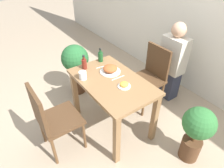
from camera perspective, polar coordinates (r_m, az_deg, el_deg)
The scene contains 15 objects.
ground_plane at distance 2.73m, azimuth 0.00°, elevation -11.45°, with size 16.00×16.00×0.00m, color tan.
wall_back at distance 3.06m, azimuth 25.07°, elevation 19.45°, with size 8.00×0.05×2.60m.
dining_table at distance 2.33m, azimuth 0.00°, elevation -1.47°, with size 1.03×0.64×0.72m.
chair_near at distance 2.22m, azimuth -16.78°, elevation -9.19°, with size 0.42×0.42×0.89m.
chair_far at distance 2.82m, azimuth 10.91°, elevation 2.77°, with size 0.42×0.42×0.89m.
food_plate at distance 2.38m, azimuth -0.52°, elevation 4.24°, with size 0.25×0.25×0.09m.
side_plate at distance 2.15m, azimuth 3.49°, elevation -0.27°, with size 0.14×0.14×0.05m.
drink_cup at distance 2.28m, azimuth -8.35°, elevation 2.46°, with size 0.09×0.09×0.09m.
sauce_bottle at distance 2.60m, azimuth -3.30°, elevation 7.94°, with size 0.06×0.06×0.19m.
condiment_bottle at distance 2.46m, azimuth -7.95°, elevation 5.85°, with size 0.06×0.06×0.19m.
fork_utensil at distance 2.51m, azimuth -2.53°, elevation 5.05°, with size 0.04×0.19×0.00m.
spoon_utensil at distance 2.30m, azimuth 1.67°, elevation 1.84°, with size 0.01×0.18×0.00m.
potted_plant_left at distance 3.02m, azimuth -10.39°, elevation 6.00°, with size 0.40×0.40×0.81m.
potted_plant_right at distance 2.26m, azimuth 23.05°, elevation -11.99°, with size 0.33×0.33×0.71m.
person_figure at distance 3.00m, azimuth 16.87°, elevation 5.81°, with size 0.34×0.22×1.17m.
Camera 1 is at (1.50, -1.07, 2.02)m, focal length 32.00 mm.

